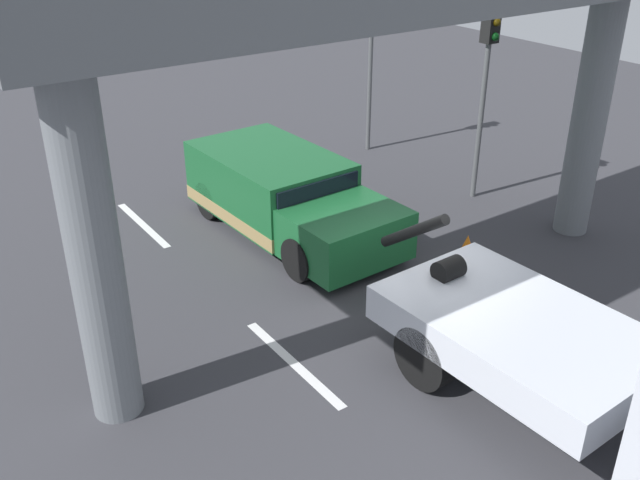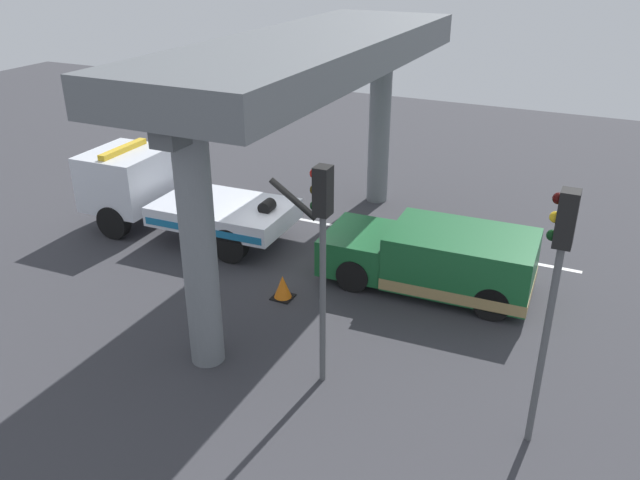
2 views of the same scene
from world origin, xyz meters
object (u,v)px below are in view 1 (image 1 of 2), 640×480
traffic_light_far (488,58)px  towed_van_green (285,197)px  traffic_cone_orange (467,250)px  traffic_light_near (372,24)px

traffic_light_far → towed_van_green: bearing=-102.5°
traffic_light_far → traffic_cone_orange: size_ratio=7.46×
traffic_light_far → traffic_light_near: bearing=180.0°
towed_van_green → traffic_light_near: 6.08m
towed_van_green → traffic_light_near: traffic_light_near is taller
traffic_light_far → traffic_cone_orange: traffic_light_far is taller
traffic_light_near → traffic_light_far: bearing=0.0°
traffic_light_far → traffic_cone_orange: (2.22, -2.50, -2.97)m
traffic_light_near → traffic_light_far: 4.00m
traffic_light_far → traffic_cone_orange: bearing=-48.4°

